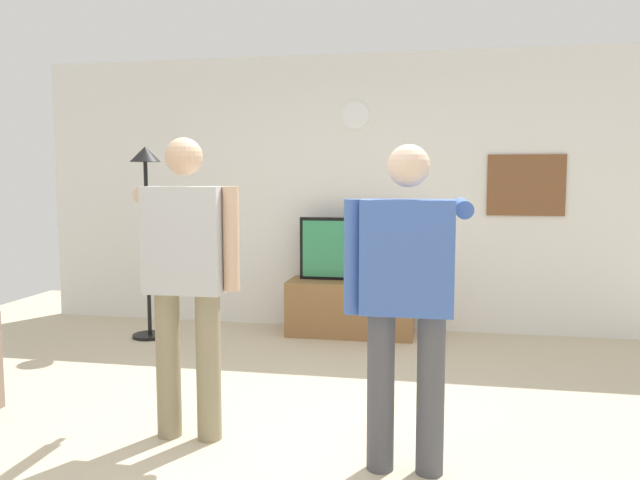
% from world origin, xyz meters
% --- Properties ---
extents(ground_plane, '(8.40, 8.40, 0.00)m').
position_xyz_m(ground_plane, '(0.00, 0.00, 0.00)').
color(ground_plane, beige).
extents(back_wall, '(6.40, 0.10, 2.70)m').
position_xyz_m(back_wall, '(0.00, 2.95, 1.35)').
color(back_wall, silver).
rests_on(back_wall, ground_plane).
extents(tv_stand, '(1.20, 0.50, 0.52)m').
position_xyz_m(tv_stand, '(0.06, 2.60, 0.26)').
color(tv_stand, olive).
rests_on(tv_stand, ground_plane).
extents(television, '(1.00, 0.07, 0.60)m').
position_xyz_m(television, '(0.06, 2.65, 0.82)').
color(television, black).
rests_on(television, tv_stand).
extents(wall_clock, '(0.27, 0.03, 0.27)m').
position_xyz_m(wall_clock, '(0.06, 2.89, 2.10)').
color(wall_clock, white).
extents(framed_picture, '(0.71, 0.04, 0.57)m').
position_xyz_m(framed_picture, '(1.67, 2.90, 1.43)').
color(framed_picture, brown).
extents(floor_lamp, '(0.32, 0.32, 1.79)m').
position_xyz_m(floor_lamp, '(-1.79, 2.16, 1.28)').
color(floor_lamp, black).
rests_on(floor_lamp, ground_plane).
extents(person_standing_nearer_lamp, '(0.62, 0.78, 1.72)m').
position_xyz_m(person_standing_nearer_lamp, '(-0.55, 0.09, 0.98)').
color(person_standing_nearer_lamp, gray).
rests_on(person_standing_nearer_lamp, ground_plane).
extents(person_standing_nearer_couch, '(0.64, 0.78, 1.66)m').
position_xyz_m(person_standing_nearer_couch, '(0.70, -0.10, 0.95)').
color(person_standing_nearer_couch, '#4C4C51').
rests_on(person_standing_nearer_couch, ground_plane).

